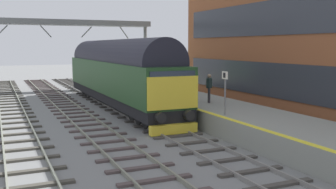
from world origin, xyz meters
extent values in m
plane|color=slate|center=(0.00, 0.00, 0.00)|extent=(140.00, 140.00, 0.00)
cube|color=slate|center=(-0.72, 0.00, 0.07)|extent=(0.07, 60.00, 0.15)
cube|color=slate|center=(0.72, 0.00, 0.07)|extent=(0.07, 60.00, 0.15)
cube|color=#423E39|center=(0.00, -12.14, 0.04)|extent=(2.50, 0.26, 0.09)
cube|color=#423E39|center=(0.00, -10.71, 0.04)|extent=(2.50, 0.26, 0.09)
cube|color=#423E39|center=(0.00, -9.29, 0.04)|extent=(2.50, 0.26, 0.09)
cube|color=#423E39|center=(0.00, -7.86, 0.04)|extent=(2.50, 0.26, 0.09)
cube|color=#423E39|center=(0.00, -6.43, 0.04)|extent=(2.50, 0.26, 0.09)
cube|color=#423E39|center=(0.00, -5.00, 0.04)|extent=(2.50, 0.26, 0.09)
cube|color=#423E39|center=(0.00, -3.57, 0.04)|extent=(2.50, 0.26, 0.09)
cube|color=#423E39|center=(0.00, -2.14, 0.04)|extent=(2.50, 0.26, 0.09)
cube|color=#423E39|center=(0.00, -0.71, 0.04)|extent=(2.50, 0.26, 0.09)
cube|color=#423E39|center=(0.00, 0.71, 0.04)|extent=(2.50, 0.26, 0.09)
cube|color=#423E39|center=(0.00, 2.14, 0.04)|extent=(2.50, 0.26, 0.09)
cube|color=#423E39|center=(0.00, 3.57, 0.04)|extent=(2.50, 0.26, 0.09)
cube|color=#423E39|center=(0.00, 5.00, 0.04)|extent=(2.50, 0.26, 0.09)
cube|color=#423E39|center=(0.00, 6.43, 0.04)|extent=(2.50, 0.26, 0.09)
cube|color=#423E39|center=(0.00, 7.86, 0.04)|extent=(2.50, 0.26, 0.09)
cube|color=#423E39|center=(0.00, 9.29, 0.04)|extent=(2.50, 0.26, 0.09)
cube|color=#423E39|center=(0.00, 10.71, 0.04)|extent=(2.50, 0.26, 0.09)
cube|color=#423E39|center=(0.00, 12.14, 0.04)|extent=(2.50, 0.26, 0.09)
cube|color=#423E39|center=(0.00, 13.57, 0.04)|extent=(2.50, 0.26, 0.09)
cube|color=#423E39|center=(0.00, 15.00, 0.04)|extent=(2.50, 0.26, 0.09)
cube|color=#423E39|center=(0.00, 16.43, 0.04)|extent=(2.50, 0.26, 0.09)
cube|color=#423E39|center=(0.00, 17.86, 0.04)|extent=(2.50, 0.26, 0.09)
cube|color=#423E39|center=(0.00, 19.29, 0.04)|extent=(2.50, 0.26, 0.09)
cube|color=#423E39|center=(0.00, 20.71, 0.04)|extent=(2.50, 0.26, 0.09)
cube|color=#423E39|center=(0.00, 22.14, 0.04)|extent=(2.50, 0.26, 0.09)
cube|color=#423E39|center=(0.00, 23.57, 0.04)|extent=(2.50, 0.26, 0.09)
cube|color=#423E39|center=(0.00, 25.00, 0.04)|extent=(2.50, 0.26, 0.09)
cube|color=#423E39|center=(0.00, 26.43, 0.04)|extent=(2.50, 0.26, 0.09)
cube|color=#423E39|center=(0.00, 27.86, 0.04)|extent=(2.50, 0.26, 0.09)
cube|color=#423E39|center=(0.00, 29.29, 0.04)|extent=(2.50, 0.26, 0.09)
cube|color=gray|center=(-4.00, 0.00, 0.07)|extent=(0.07, 60.00, 0.15)
cube|color=gray|center=(-2.56, 0.00, 0.07)|extent=(0.07, 60.00, 0.15)
cube|color=#4B3F3E|center=(-3.28, -10.23, 0.04)|extent=(2.50, 0.26, 0.09)
cube|color=#4B3F3E|center=(-3.28, -8.86, 0.04)|extent=(2.50, 0.26, 0.09)
cube|color=#4B3F3E|center=(-3.28, -7.50, 0.04)|extent=(2.50, 0.26, 0.09)
cube|color=#4B3F3E|center=(-3.28, -6.14, 0.04)|extent=(2.50, 0.26, 0.09)
cube|color=#4B3F3E|center=(-3.28, -4.77, 0.04)|extent=(2.50, 0.26, 0.09)
cube|color=#4B3F3E|center=(-3.28, -3.41, 0.04)|extent=(2.50, 0.26, 0.09)
cube|color=#4B3F3E|center=(-3.28, -2.05, 0.04)|extent=(2.50, 0.26, 0.09)
cube|color=#4B3F3E|center=(-3.28, -0.68, 0.04)|extent=(2.50, 0.26, 0.09)
cube|color=#4B3F3E|center=(-3.28, 0.68, 0.04)|extent=(2.50, 0.26, 0.09)
cube|color=#4B3F3E|center=(-3.28, 2.05, 0.04)|extent=(2.50, 0.26, 0.09)
cube|color=#4B3F3E|center=(-3.28, 3.41, 0.04)|extent=(2.50, 0.26, 0.09)
cube|color=#4B3F3E|center=(-3.28, 4.77, 0.04)|extent=(2.50, 0.26, 0.09)
cube|color=#4B3F3E|center=(-3.28, 6.14, 0.04)|extent=(2.50, 0.26, 0.09)
cube|color=#4B3F3E|center=(-3.28, 7.50, 0.04)|extent=(2.50, 0.26, 0.09)
cube|color=#4B3F3E|center=(-3.28, 8.86, 0.04)|extent=(2.50, 0.26, 0.09)
cube|color=#4B3F3E|center=(-3.28, 10.23, 0.04)|extent=(2.50, 0.26, 0.09)
cube|color=#4B3F3E|center=(-3.28, 11.59, 0.04)|extent=(2.50, 0.26, 0.09)
cube|color=#4B3F3E|center=(-3.28, 12.95, 0.04)|extent=(2.50, 0.26, 0.09)
cube|color=#4B3F3E|center=(-3.28, 14.32, 0.04)|extent=(2.50, 0.26, 0.09)
cube|color=#4B3F3E|center=(-3.28, 15.68, 0.04)|extent=(2.50, 0.26, 0.09)
cube|color=#4B3F3E|center=(-3.28, 17.05, 0.04)|extent=(2.50, 0.26, 0.09)
cube|color=#4B3F3E|center=(-3.28, 18.41, 0.04)|extent=(2.50, 0.26, 0.09)
cube|color=#4B3F3E|center=(-3.28, 19.77, 0.04)|extent=(2.50, 0.26, 0.09)
cube|color=#4B3F3E|center=(-3.28, 21.14, 0.04)|extent=(2.50, 0.26, 0.09)
cube|color=#4B3F3E|center=(-3.28, 22.50, 0.04)|extent=(2.50, 0.26, 0.09)
cube|color=#4B3F3E|center=(-3.28, 23.86, 0.04)|extent=(2.50, 0.26, 0.09)
cube|color=#4B3F3E|center=(-3.28, 25.23, 0.04)|extent=(2.50, 0.26, 0.09)
cube|color=#4B3F3E|center=(-3.28, 26.59, 0.04)|extent=(2.50, 0.26, 0.09)
cube|color=#4B3F3E|center=(-3.28, 27.95, 0.04)|extent=(2.50, 0.26, 0.09)
cube|color=#4B3F3E|center=(-3.28, 29.32, 0.04)|extent=(2.50, 0.26, 0.09)
cube|color=gray|center=(-7.56, 0.00, 0.07)|extent=(0.07, 60.00, 0.15)
cube|color=gray|center=(-6.13, 0.00, 0.07)|extent=(0.07, 60.00, 0.15)
cube|color=#423F37|center=(-6.85, -9.23, 0.04)|extent=(2.50, 0.26, 0.09)
cube|color=#423F37|center=(-6.85, -7.69, 0.04)|extent=(2.50, 0.26, 0.09)
cube|color=#423F37|center=(-6.85, -6.15, 0.04)|extent=(2.50, 0.26, 0.09)
cube|color=#423F37|center=(-6.85, -4.62, 0.04)|extent=(2.50, 0.26, 0.09)
cube|color=#423F37|center=(-6.85, -3.08, 0.04)|extent=(2.50, 0.26, 0.09)
cube|color=#423F37|center=(-6.85, -1.54, 0.04)|extent=(2.50, 0.26, 0.09)
cube|color=#423F37|center=(-6.85, 0.00, 0.04)|extent=(2.50, 0.26, 0.09)
cube|color=#423F37|center=(-6.85, 1.54, 0.04)|extent=(2.50, 0.26, 0.09)
cube|color=#423F37|center=(-6.85, 3.08, 0.04)|extent=(2.50, 0.26, 0.09)
cube|color=#423F37|center=(-6.85, 4.62, 0.04)|extent=(2.50, 0.26, 0.09)
cube|color=#423F37|center=(-6.85, 6.15, 0.04)|extent=(2.50, 0.26, 0.09)
cube|color=#423F37|center=(-6.85, 7.69, 0.04)|extent=(2.50, 0.26, 0.09)
cube|color=#423F37|center=(-6.85, 9.23, 0.04)|extent=(2.50, 0.26, 0.09)
cube|color=#423F37|center=(-6.85, 10.77, 0.04)|extent=(2.50, 0.26, 0.09)
cube|color=#423F37|center=(-6.85, 12.31, 0.04)|extent=(2.50, 0.26, 0.09)
cube|color=#423F37|center=(-6.85, 13.85, 0.04)|extent=(2.50, 0.26, 0.09)
cube|color=#423F37|center=(-6.85, 15.38, 0.04)|extent=(2.50, 0.26, 0.09)
cube|color=#423F37|center=(-6.85, 16.92, 0.04)|extent=(2.50, 0.26, 0.09)
cube|color=#423F37|center=(-6.85, 18.46, 0.04)|extent=(2.50, 0.26, 0.09)
cube|color=#423F37|center=(-6.85, 20.00, 0.04)|extent=(2.50, 0.26, 0.09)
cube|color=#423F37|center=(-6.85, 21.54, 0.04)|extent=(2.50, 0.26, 0.09)
cube|color=#423F37|center=(-6.85, 23.08, 0.04)|extent=(2.50, 0.26, 0.09)
cube|color=#423F37|center=(-6.85, 24.62, 0.04)|extent=(2.50, 0.26, 0.09)
cube|color=#423F37|center=(-6.85, 26.15, 0.04)|extent=(2.50, 0.26, 0.09)
cube|color=#423F37|center=(-6.85, 27.69, 0.04)|extent=(2.50, 0.26, 0.09)
cube|color=#423F37|center=(-6.85, 29.23, 0.04)|extent=(2.50, 0.26, 0.09)
cube|color=gray|center=(3.60, 0.00, 0.50)|extent=(4.00, 44.00, 1.00)
cube|color=yellow|center=(1.75, 0.00, 1.00)|extent=(0.30, 44.00, 0.01)
cube|color=#33363E|center=(8.10, -3.93, 2.12)|extent=(0.06, 25.90, 2.16)
cube|color=#33363E|center=(8.10, -3.93, 5.98)|extent=(0.06, 25.90, 2.16)
cube|color=black|center=(0.00, 4.98, 0.82)|extent=(2.56, 18.70, 0.60)
cube|color=#1F411F|center=(0.00, 4.98, 2.17)|extent=(2.70, 18.70, 2.10)
cylinder|color=black|center=(0.00, 4.98, 3.40)|extent=(2.56, 17.21, 2.57)
cube|color=yellow|center=(0.00, -4.41, 2.02)|extent=(2.65, 0.08, 1.58)
cube|color=#232D3D|center=(0.00, -4.39, 2.75)|extent=(2.38, 0.04, 0.64)
cube|color=#232D3D|center=(1.37, 4.98, 2.47)|extent=(0.04, 13.09, 0.44)
cylinder|color=black|center=(-0.75, -4.62, 0.92)|extent=(0.48, 0.35, 0.48)
cylinder|color=black|center=(0.75, -4.62, 0.92)|extent=(0.48, 0.35, 0.48)
cube|color=yellow|center=(0.00, -4.47, 0.29)|extent=(2.43, 0.36, 0.47)
cylinder|color=black|center=(0.00, -2.67, 0.52)|extent=(1.64, 1.04, 1.04)
cylinder|color=black|center=(0.00, -1.57, 0.52)|extent=(1.64, 1.04, 1.04)
cylinder|color=black|center=(0.00, -0.47, 0.52)|extent=(1.64, 1.04, 1.04)
cylinder|color=black|center=(0.00, 10.43, 0.52)|extent=(1.64, 1.04, 1.04)
cylinder|color=black|center=(0.00, 11.53, 0.52)|extent=(1.64, 1.04, 1.04)
cylinder|color=black|center=(0.00, 12.63, 0.52)|extent=(1.64, 1.04, 1.04)
cylinder|color=slate|center=(2.13, -5.63, 2.04)|extent=(0.08, 0.08, 2.05)
cube|color=silver|center=(2.10, -5.63, 2.88)|extent=(0.05, 0.44, 0.36)
cube|color=black|center=(2.07, -5.63, 2.88)|extent=(0.01, 0.20, 0.24)
cylinder|color=#302C30|center=(3.43, -1.89, 1.43)|extent=(0.13, 0.13, 0.84)
cylinder|color=#302C30|center=(3.51, -1.71, 1.43)|extent=(0.13, 0.13, 0.84)
cylinder|color=#1D2D2C|center=(3.47, -1.80, 2.13)|extent=(0.45, 0.45, 0.56)
sphere|color=#8B6F55|center=(3.47, -1.80, 2.54)|extent=(0.22, 0.22, 0.22)
cylinder|color=#1D2D2C|center=(3.39, -1.99, 2.13)|extent=(0.09, 0.09, 0.52)
cylinder|color=#1D2D2C|center=(3.55, -1.60, 2.13)|extent=(0.09, 0.09, 0.52)
cylinder|color=slate|center=(6.50, 16.59, 3.08)|extent=(0.36, 0.36, 6.15)
cube|color=slate|center=(-1.37, 16.59, 6.40)|extent=(16.15, 2.00, 0.50)
cylinder|color=slate|center=(-6.98, 16.59, 5.55)|extent=(1.05, 0.10, 1.07)
cylinder|color=slate|center=(-3.24, 16.59, 5.55)|extent=(1.00, 0.10, 1.11)
cylinder|color=slate|center=(0.49, 16.59, 5.55)|extent=(1.05, 0.10, 1.07)
cylinder|color=slate|center=(4.23, 16.59, 5.55)|extent=(0.91, 0.10, 1.19)
camera|label=1|loc=(-7.74, -21.30, 4.25)|focal=42.02mm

